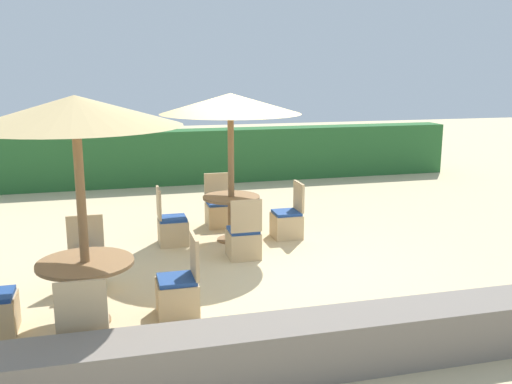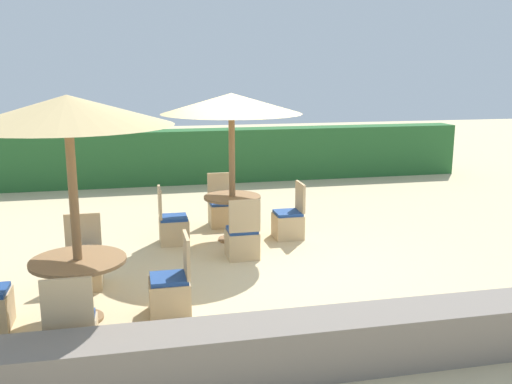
% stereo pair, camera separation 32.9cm
% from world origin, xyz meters
% --- Properties ---
extents(ground_plane, '(40.00, 40.00, 0.00)m').
position_xyz_m(ground_plane, '(0.00, 0.00, 0.00)').
color(ground_plane, '#D1BA8C').
extents(hedge_row, '(13.00, 0.70, 1.30)m').
position_xyz_m(hedge_row, '(0.00, 6.06, 0.65)').
color(hedge_row, '#28602D').
rests_on(hedge_row, ground_plane).
extents(stone_border, '(10.00, 0.56, 0.52)m').
position_xyz_m(stone_border, '(0.00, -3.16, 0.26)').
color(stone_border, slate).
rests_on(stone_border, ground_plane).
extents(parasol_front_left, '(2.22, 2.22, 2.51)m').
position_xyz_m(parasol_front_left, '(-2.49, -1.55, 2.33)').
color(parasol_front_left, olive).
rests_on(parasol_front_left, ground_plane).
extents(round_table_front_left, '(1.05, 1.05, 0.72)m').
position_xyz_m(round_table_front_left, '(-2.49, -1.55, 0.56)').
color(round_table_front_left, olive).
rests_on(round_table_front_left, ground_plane).
extents(patio_chair_front_left_south, '(0.46, 0.46, 0.93)m').
position_xyz_m(patio_chair_front_left_south, '(-2.49, -2.52, 0.26)').
color(patio_chair_front_left_south, tan).
rests_on(patio_chair_front_left_south, ground_plane).
extents(patio_chair_front_left_east, '(0.46, 0.46, 0.93)m').
position_xyz_m(patio_chair_front_left_east, '(-1.49, -1.58, 0.26)').
color(patio_chair_front_left_east, tan).
rests_on(patio_chair_front_left_east, ground_plane).
extents(patio_chair_front_left_north, '(0.46, 0.46, 0.93)m').
position_xyz_m(patio_chair_front_left_north, '(-2.53, -0.51, 0.26)').
color(patio_chair_front_left_north, tan).
rests_on(patio_chair_front_left_north, ground_plane).
extents(parasol_center, '(2.24, 2.24, 2.39)m').
position_xyz_m(parasol_center, '(-0.29, 1.07, 2.22)').
color(parasol_center, olive).
rests_on(parasol_center, ground_plane).
extents(round_table_center, '(0.92, 0.92, 0.75)m').
position_xyz_m(round_table_center, '(-0.29, 1.07, 0.56)').
color(round_table_center, olive).
rests_on(round_table_center, ground_plane).
extents(patio_chair_center_south, '(0.46, 0.46, 0.93)m').
position_xyz_m(patio_chair_center_south, '(-0.30, 0.18, 0.26)').
color(patio_chair_center_south, tan).
rests_on(patio_chair_center_south, ground_plane).
extents(patio_chair_center_north, '(0.46, 0.46, 0.93)m').
position_xyz_m(patio_chair_center_north, '(-0.32, 1.99, 0.26)').
color(patio_chair_center_north, tan).
rests_on(patio_chair_center_north, ground_plane).
extents(patio_chair_center_east, '(0.46, 0.46, 0.93)m').
position_xyz_m(patio_chair_center_east, '(0.65, 1.02, 0.26)').
color(patio_chair_center_east, tan).
rests_on(patio_chair_center_east, ground_plane).
extents(patio_chair_center_west, '(0.46, 0.46, 0.93)m').
position_xyz_m(patio_chair_center_west, '(-1.26, 1.12, 0.26)').
color(patio_chair_center_west, tan).
rests_on(patio_chair_center_west, ground_plane).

